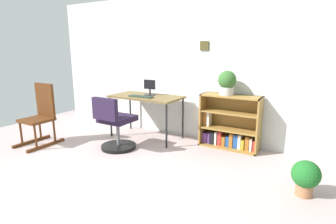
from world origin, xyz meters
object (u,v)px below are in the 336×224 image
office_chair (115,127)px  monitor (150,88)px  potted_plant_floor (306,176)px  keyboard (141,96)px  rocking_chair (41,114)px  desk (146,99)px  potted_plant_on_shelf (227,82)px  bookshelf_low (229,125)px

office_chair → monitor: bearing=85.0°
potted_plant_floor → office_chair: bearing=179.5°
keyboard → rocking_chair: rocking_chair is taller
keyboard → monitor: bearing=88.5°
desk → keyboard: (-0.00, -0.13, 0.06)m
keyboard → desk: bearing=87.9°
office_chair → rocking_chair: rocking_chair is taller
office_chair → desk: bearing=84.4°
monitor → potted_plant_floor: (2.46, -0.83, -0.61)m
monitor → office_chair: monitor is taller
monitor → potted_plant_floor: bearing=-18.6°
keyboard → office_chair: size_ratio=0.52×
rocking_chair → potted_plant_floor: bearing=5.6°
rocking_chair → desk: bearing=41.1°
rocking_chair → monitor: bearing=43.8°
keyboard → office_chair: bearing=-96.5°
desk → office_chair: office_chair is taller
rocking_chair → potted_plant_on_shelf: bearing=26.9°
monitor → keyboard: monitor is taller
desk → office_chair: 0.77m
bookshelf_low → potted_plant_floor: (1.12, -0.98, -0.13)m
bookshelf_low → rocking_chair: bearing=-152.6°
monitor → potted_plant_on_shelf: 1.30m
rocking_chair → bookshelf_low: bearing=27.4°
monitor → potted_plant_on_shelf: (1.29, 0.09, 0.17)m
office_chair → rocking_chair: 1.24m
keyboard → office_chair: office_chair is taller
keyboard → bookshelf_low: bearing=16.2°
office_chair → potted_plant_on_shelf: bearing=33.6°
rocking_chair → potted_plant_on_shelf: size_ratio=2.67×
bookshelf_low → monitor: bearing=-173.8°
desk → keyboard: 0.15m
bookshelf_low → potted_plant_on_shelf: potted_plant_on_shelf is taller
keyboard → office_chair: 0.68m
office_chair → bookshelf_low: office_chair is taller
desk → potted_plant_floor: size_ratio=3.15×
rocking_chair → bookshelf_low: rocking_chair is taller
keyboard → rocking_chair: 1.57m
office_chair → potted_plant_floor: size_ratio=2.15×
desk → potted_plant_floor: 2.60m
bookshelf_low → office_chair: bearing=-145.9°
monitor → rocking_chair: 1.75m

